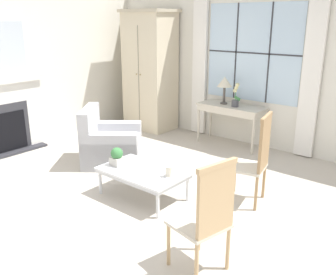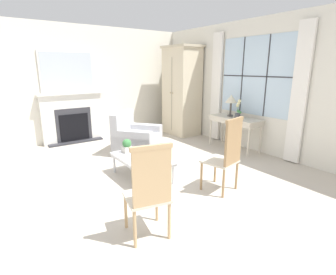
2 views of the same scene
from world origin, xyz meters
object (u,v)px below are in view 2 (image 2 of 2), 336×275
at_px(fireplace, 72,113).
at_px(side_chair_wooden, 227,152).
at_px(table_lamp, 231,100).
at_px(potted_plant_small, 127,146).
at_px(armchair_upholstered, 136,140).
at_px(pillar_candle, 157,159).
at_px(console_table, 235,121).
at_px(potted_orchid, 238,111).
at_px(coffee_table, 142,159).
at_px(armoire, 182,91).
at_px(accent_chair_wooden, 149,188).

relative_size(fireplace, side_chair_wooden, 1.93).
bearing_deg(table_lamp, potted_plant_small, -89.64).
xyz_separation_m(armchair_upholstered, pillar_candle, (1.61, -0.50, 0.14)).
distance_m(console_table, potted_orchid, 0.26).
bearing_deg(pillar_candle, side_chair_wooden, 42.63).
distance_m(console_table, coffee_table, 2.55).
distance_m(potted_orchid, armchair_upholstered, 2.29).
distance_m(side_chair_wooden, coffee_table, 1.41).
height_order(table_lamp, side_chair_wooden, table_lamp).
bearing_deg(armoire, side_chair_wooden, -27.48).
bearing_deg(console_table, armoire, -177.63).
bearing_deg(table_lamp, pillar_candle, -72.67).
bearing_deg(pillar_candle, console_table, 103.82).
bearing_deg(console_table, potted_orchid, -26.79).
distance_m(table_lamp, coffee_table, 2.68).
bearing_deg(potted_plant_small, armoire, 124.02).
bearing_deg(potted_plant_small, potted_orchid, 84.34).
distance_m(side_chair_wooden, pillar_candle, 1.06).
distance_m(armoire, coffee_table, 3.32).
relative_size(table_lamp, side_chair_wooden, 0.43).
distance_m(potted_orchid, coffee_table, 2.53).
bearing_deg(table_lamp, side_chair_wooden, -48.96).
bearing_deg(pillar_candle, potted_orchid, 101.81).
xyz_separation_m(coffee_table, pillar_candle, (0.38, 0.06, 0.10)).
height_order(console_table, table_lamp, table_lamp).
height_order(potted_orchid, pillar_candle, potted_orchid).
relative_size(console_table, side_chair_wooden, 1.05).
bearing_deg(potted_plant_small, pillar_candle, 10.30).
bearing_deg(armoire, armchair_upholstered, -65.69).
relative_size(armchair_upholstered, coffee_table, 1.09).
xyz_separation_m(armoire, side_chair_wooden, (3.23, -1.68, -0.57)).
relative_size(potted_orchid, armchair_upholstered, 0.35).
bearing_deg(table_lamp, fireplace, -132.32).
xyz_separation_m(potted_orchid, armchair_upholstered, (-1.10, -1.91, -0.59)).
height_order(accent_chair_wooden, coffee_table, accent_chair_wooden).
relative_size(coffee_table, pillar_candle, 7.55).
bearing_deg(armchair_upholstered, accent_chair_wooden, -25.66).
bearing_deg(side_chair_wooden, console_table, 128.04).
bearing_deg(armchair_upholstered, armoire, 114.31).
xyz_separation_m(table_lamp, coffee_table, (0.39, -2.53, -0.78)).
relative_size(armoire, accent_chair_wooden, 2.16).
bearing_deg(accent_chair_wooden, pillar_candle, 143.73).
xyz_separation_m(console_table, pillar_candle, (0.61, -2.46, -0.21)).
bearing_deg(side_chair_wooden, potted_orchid, 126.74).
bearing_deg(armchair_upholstered, coffee_table, -24.35).
xyz_separation_m(table_lamp, accent_chair_wooden, (1.85, -3.27, -0.51)).
bearing_deg(accent_chair_wooden, console_table, 117.40).
bearing_deg(accent_chair_wooden, coffee_table, 153.27).
relative_size(armchair_upholstered, pillar_candle, 8.23).
bearing_deg(side_chair_wooden, armchair_upholstered, -174.97).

